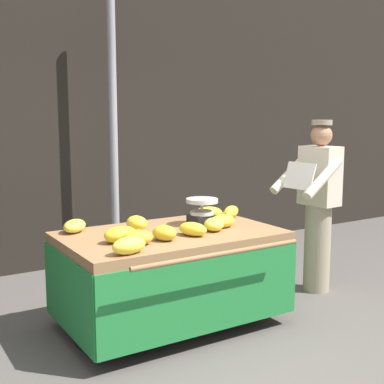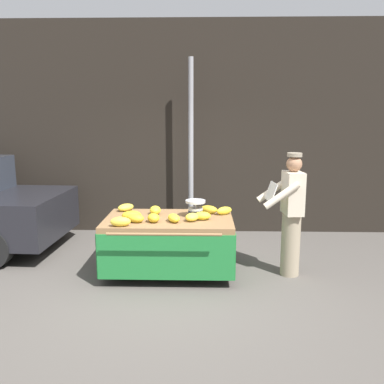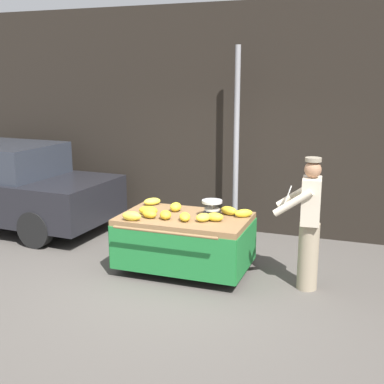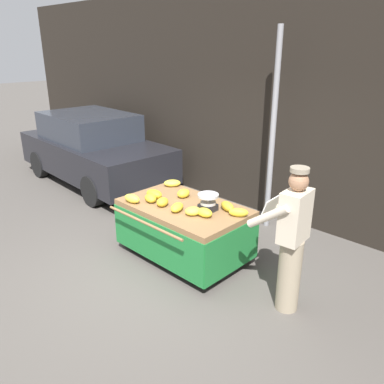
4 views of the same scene
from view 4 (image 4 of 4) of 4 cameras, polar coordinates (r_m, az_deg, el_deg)
The scene contains 18 objects.
ground_plane at distance 5.41m, azimuth -5.84°, elevation -11.50°, with size 60.00×60.00×0.00m, color #514C47.
back_wall at distance 6.83m, azimuth 12.55°, elevation 12.39°, with size 16.00×0.24×3.89m, color black.
street_pole at distance 6.29m, azimuth 11.77°, elevation 8.42°, with size 0.09×0.09×3.17m, color gray.
banana_cart at distance 5.46m, azimuth -1.18°, elevation -3.98°, with size 1.79×1.29×0.81m.
weighing_scale at distance 5.16m, azimuth 2.37°, elevation -1.52°, with size 0.28×0.28×0.24m.
banana_bunch_0 at distance 6.08m, azimuth -2.93°, elevation 1.31°, with size 0.16×0.26×0.11m, color yellow.
banana_bunch_1 at distance 5.33m, azimuth -4.36°, elevation -1.47°, with size 0.15×0.20×0.12m, color gold.
banana_bunch_2 at distance 5.00m, azimuth 1.85°, elevation -3.03°, with size 0.15×0.23×0.11m, color yellow.
banana_bunch_3 at distance 5.62m, azimuth -5.57°, elevation -0.28°, with size 0.16×0.27×0.12m, color gold.
banana_bunch_4 at distance 5.16m, azimuth -2.20°, elevation -2.26°, with size 0.14×0.25×0.11m, color yellow.
banana_bunch_5 at distance 5.49m, azimuth -6.10°, elevation -0.91°, with size 0.15×0.22×0.11m, color gold.
banana_bunch_6 at distance 5.04m, azimuth 6.85°, elevation -2.99°, with size 0.11×0.25×0.11m, color yellow.
banana_bunch_7 at distance 5.20m, azimuth 5.22°, elevation -2.12°, with size 0.13×0.26×0.12m, color gold.
banana_bunch_8 at distance 5.04m, azimuth 0.17°, elevation -2.83°, with size 0.16×0.22×0.11m, color yellow.
banana_bunch_9 at distance 5.50m, azimuth -8.80°, elevation -0.96°, with size 0.13×0.26×0.12m, color yellow.
banana_bunch_10 at distance 5.62m, azimuth -1.26°, elevation -0.20°, with size 0.16×0.21×0.12m, color yellow.
vendor_person at distance 4.43m, azimuth 14.36°, elevation -6.89°, with size 0.60×0.55×1.71m.
parked_car at distance 8.85m, azimuth -14.26°, elevation 6.18°, with size 3.98×1.89×1.51m.
Camera 4 is at (3.56, -2.90, 2.88)m, focal length 36.33 mm.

